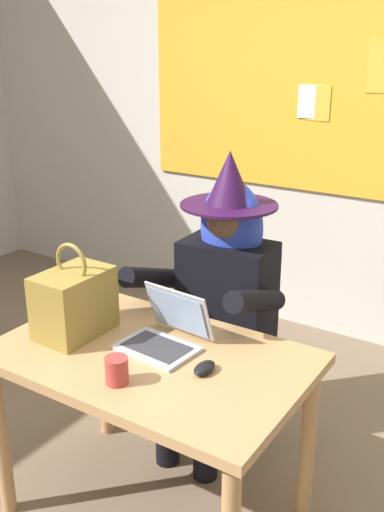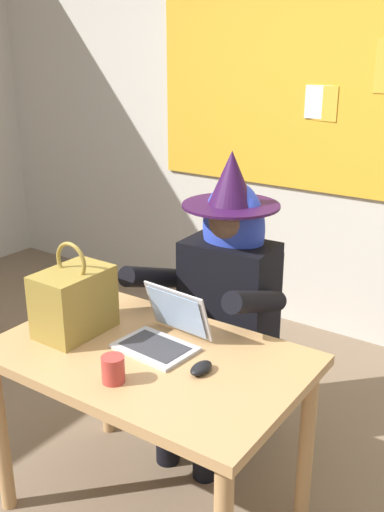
{
  "view_description": "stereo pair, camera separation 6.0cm",
  "coord_description": "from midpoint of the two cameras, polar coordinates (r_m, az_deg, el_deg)",
  "views": [
    {
      "loc": [
        1.38,
        -1.43,
        1.83
      ],
      "look_at": [
        0.15,
        0.43,
        1.03
      ],
      "focal_mm": 41.4,
      "sensor_mm": 36.0,
      "label": 1
    },
    {
      "loc": [
        1.43,
        -1.4,
        1.83
      ],
      "look_at": [
        0.15,
        0.43,
        1.03
      ],
      "focal_mm": 41.4,
      "sensor_mm": 36.0,
      "label": 2
    }
  ],
  "objects": [
    {
      "name": "handbag",
      "position": [
        2.36,
        -10.63,
        -4.28
      ],
      "size": [
        0.2,
        0.3,
        0.38
      ],
      "rotation": [
        0.0,
        0.0,
        0.22
      ],
      "color": "olive",
      "rests_on": "desk_main"
    },
    {
      "name": "chair_at_desk",
      "position": [
        2.91,
        4.65,
        -7.13
      ],
      "size": [
        0.44,
        0.44,
        0.91
      ],
      "rotation": [
        0.0,
        0.0,
        -1.52
      ],
      "color": "#2D3347",
      "rests_on": "ground"
    },
    {
      "name": "person_costumed",
      "position": [
        2.7,
        3.62,
        -2.89
      ],
      "size": [
        0.61,
        0.7,
        1.4
      ],
      "rotation": [
        0.0,
        0.0,
        -1.52
      ],
      "color": "black",
      "rests_on": "ground"
    },
    {
      "name": "laptop",
      "position": [
        2.26,
        -1.98,
        -7.48
      ],
      "size": [
        0.31,
        0.29,
        0.21
      ],
      "rotation": [
        0.0,
        0.0,
        -0.07
      ],
      "color": "#B7B7BC",
      "rests_on": "desk_main"
    },
    {
      "name": "wall_back_bulletin",
      "position": [
        3.8,
        13.61,
        13.87
      ],
      "size": [
        5.87,
        2.18,
        2.92
      ],
      "color": "beige",
      "rests_on": "ground"
    },
    {
      "name": "computer_mouse",
      "position": [
        2.1,
        1.73,
        -10.77
      ],
      "size": [
        0.06,
        0.1,
        0.03
      ],
      "primitive_type": "ellipsoid",
      "rotation": [
        0.0,
        0.0,
        0.01
      ],
      "color": "black",
      "rests_on": "desk_main"
    },
    {
      "name": "coffee_mug",
      "position": [
        2.05,
        -6.78,
        -10.82
      ],
      "size": [
        0.08,
        0.08,
        0.09
      ],
      "primitive_type": "cylinder",
      "color": "#B23833",
      "rests_on": "desk_main"
    },
    {
      "name": "desk_main",
      "position": [
        2.29,
        -3.36,
        -11.6
      ],
      "size": [
        1.18,
        0.76,
        0.75
      ],
      "rotation": [
        0.0,
        0.0,
        0.02
      ],
      "color": "tan",
      "rests_on": "ground"
    },
    {
      "name": "ground_plane",
      "position": [
        2.71,
        -7.78,
        -22.94
      ],
      "size": [
        24.0,
        24.0,
        0.0
      ],
      "primitive_type": "plane",
      "color": "#75604C"
    }
  ]
}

